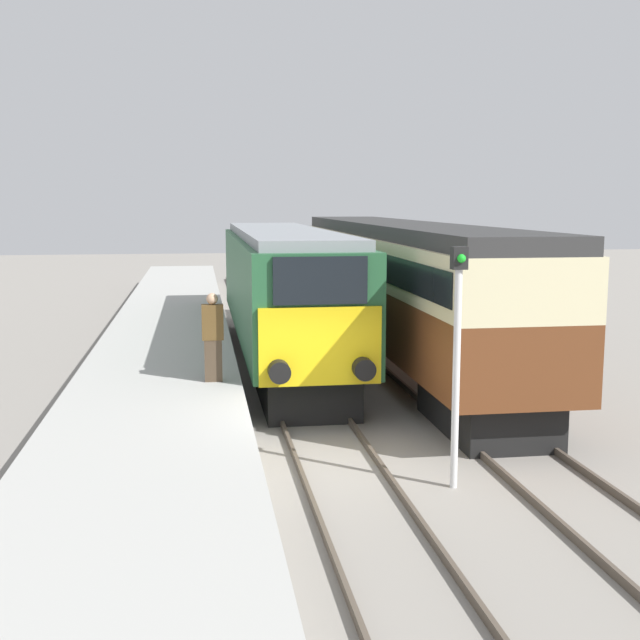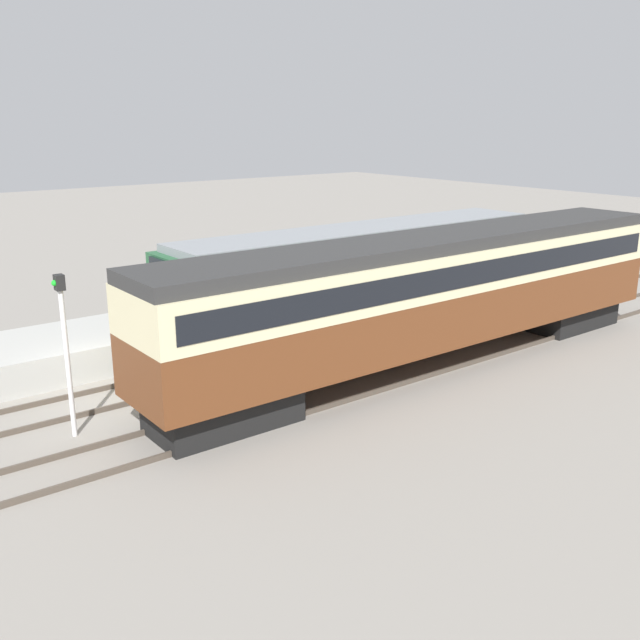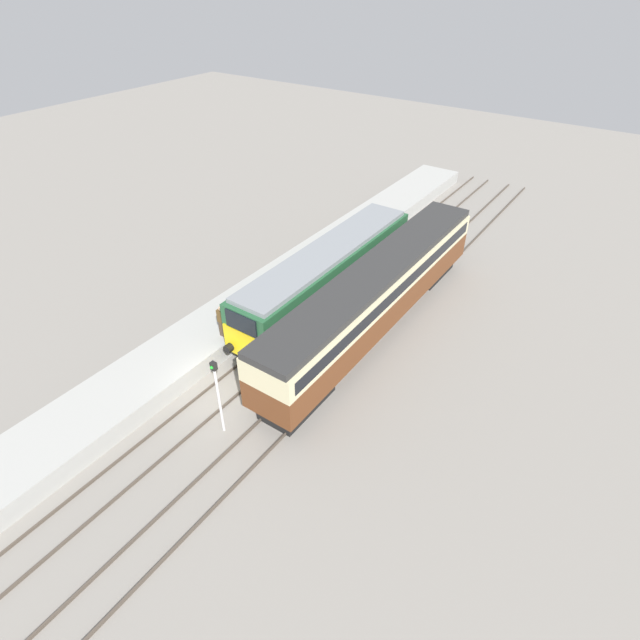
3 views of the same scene
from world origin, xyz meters
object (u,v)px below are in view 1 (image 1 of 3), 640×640
at_px(passenger_carriage, 400,278).
at_px(person_on_platform, 213,337).
at_px(locomotive, 282,289).
at_px(signal_post, 457,347).

bearing_deg(passenger_carriage, person_on_platform, -131.60).
xyz_separation_m(locomotive, passenger_carriage, (3.40, -0.27, 0.28)).
bearing_deg(signal_post, passenger_carriage, 80.68).
height_order(locomotive, passenger_carriage, passenger_carriage).
distance_m(locomotive, passenger_carriage, 3.42).
distance_m(passenger_carriage, person_on_platform, 8.33).
height_order(passenger_carriage, person_on_platform, passenger_carriage).
bearing_deg(person_on_platform, signal_post, -47.40).
height_order(locomotive, person_on_platform, locomotive).
height_order(locomotive, signal_post, signal_post).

